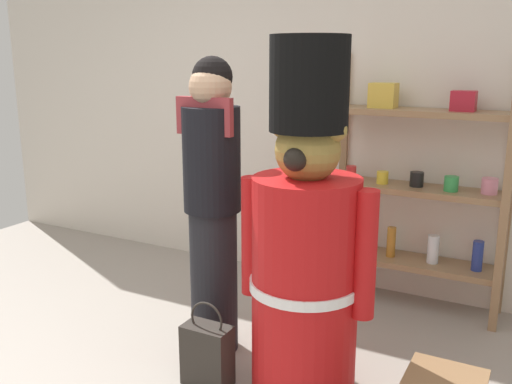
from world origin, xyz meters
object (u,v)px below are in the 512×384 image
Objects in this scene: shopping_bag at (207,354)px; teddy_bear_guard at (306,250)px; person_shopper at (213,201)px; merchandise_shelf at (416,183)px.

teddy_bear_guard is at bearing 22.35° from shopping_bag.
person_shopper is 3.64× the size of shopping_bag.
teddy_bear_guard is 1.06× the size of person_shopper.
teddy_bear_guard reaches higher than merchandise_shelf.
person_shopper is (-0.63, 0.15, 0.14)m from teddy_bear_guard.
merchandise_shelf is 1.79m from shopping_bag.
shopping_bag is at bearing -114.98° from merchandise_shelf.
shopping_bag is (-0.46, -0.19, -0.59)m from teddy_bear_guard.
teddy_bear_guard reaches higher than person_shopper.
person_shopper is at bearing 116.27° from shopping_bag.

